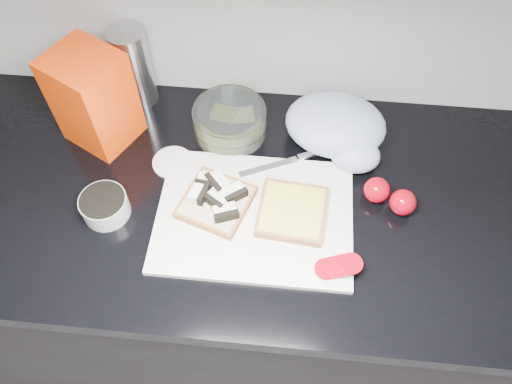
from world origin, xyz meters
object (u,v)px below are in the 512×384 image
bread_bag (93,99)px  steel_canister (134,67)px  cutting_board (255,216)px  glass_bowl (230,121)px

bread_bag → steel_canister: 0.13m
cutting_board → steel_canister: steel_canister is taller
bread_bag → cutting_board: bearing=0.1°
glass_bowl → steel_canister: 0.25m
cutting_board → bread_bag: 0.43m
glass_bowl → steel_canister: (-0.23, 0.08, 0.06)m
cutting_board → glass_bowl: bearing=109.3°
cutting_board → glass_bowl: size_ratio=2.41×
cutting_board → steel_canister: size_ratio=2.04×
glass_bowl → bread_bag: bread_bag is taller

